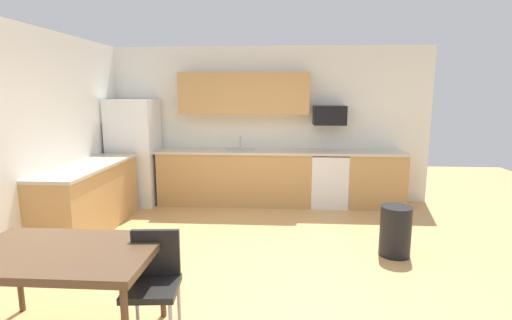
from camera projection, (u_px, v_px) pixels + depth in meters
The scene contains 17 objects.
ground_plane at pixel (250, 259), 4.51m from camera, with size 12.00×12.00×0.00m, color tan.
wall_back at pixel (262, 125), 6.88m from camera, with size 5.80×0.10×2.70m, color white.
wall_left at pixel (20, 142), 4.45m from camera, with size 0.10×5.80×2.70m, color white.
cabinet_run_back at pixel (235, 178), 6.72m from camera, with size 2.60×0.60×0.90m, color tan.
cabinet_run_back_right at pixel (374, 180), 6.57m from camera, with size 0.95×0.60×0.90m, color tan.
cabinet_run_left at pixel (90, 200), 5.37m from camera, with size 0.60×2.00×0.90m, color tan.
countertop_back at pixel (261, 151), 6.61m from camera, with size 4.80×0.64×0.04m, color beige.
countertop_left at pixel (87, 166), 5.29m from camera, with size 0.64×2.00×0.04m, color beige.
upper_cabinets_back at pixel (244, 93), 6.59m from camera, with size 2.20×0.34×0.70m, color tan.
refrigerator at pixel (135, 152), 6.68m from camera, with size 0.76×0.70×1.80m, color white.
oven_range at pixel (328, 179), 6.62m from camera, with size 0.60×0.60×0.91m.
microwave at pixel (329, 115), 6.53m from camera, with size 0.54×0.36×0.32m, color black.
sink_basin at pixel (240, 154), 6.64m from camera, with size 0.48×0.40×0.14m, color #A5A8AD.
sink_faucet at pixel (241, 143), 6.79m from camera, with size 0.02×0.02×0.24m, color #B2B5BA.
dining_table at pixel (61, 258), 2.91m from camera, with size 1.40×0.90×0.75m.
chair_near_table at pixel (154, 277), 3.00m from camera, with size 0.43×0.43×0.85m.
trash_bin at pixel (395, 231), 4.58m from camera, with size 0.36×0.36×0.60m, color black.
Camera 1 is at (0.35, -4.23, 1.92)m, focal length 27.22 mm.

